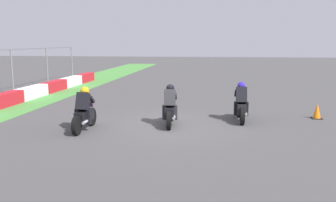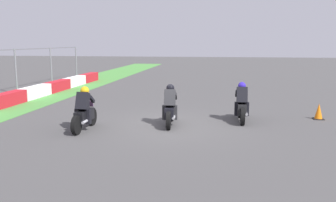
# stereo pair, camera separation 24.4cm
# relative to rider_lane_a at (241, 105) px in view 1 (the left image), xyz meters

# --- Properties ---
(ground_plane) EXTENTS (120.00, 120.00, 0.00)m
(ground_plane) POSITION_rel_rider_lane_a_xyz_m (-1.09, 2.67, -0.62)
(ground_plane) COLOR #474646
(rider_lane_a) EXTENTS (2.04, 0.54, 1.51)m
(rider_lane_a) POSITION_rel_rider_lane_a_xyz_m (0.00, 0.00, 0.00)
(rider_lane_a) COLOR black
(rider_lane_a) RESTS_ON ground_plane
(rider_lane_b) EXTENTS (2.04, 0.55, 1.51)m
(rider_lane_b) POSITION_rel_rider_lane_a_xyz_m (-1.10, 2.62, 0.00)
(rider_lane_b) COLOR black
(rider_lane_b) RESTS_ON ground_plane
(rider_lane_c) EXTENTS (2.04, 0.54, 1.51)m
(rider_lane_c) POSITION_rel_rider_lane_a_xyz_m (-2.24, 5.46, 0.00)
(rider_lane_c) COLOR black
(rider_lane_c) RESTS_ON ground_plane
(traffic_cone) EXTENTS (0.40, 0.40, 0.63)m
(traffic_cone) POSITION_rel_rider_lane_a_xyz_m (0.81, -3.05, -0.33)
(traffic_cone) COLOR black
(traffic_cone) RESTS_ON ground_plane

